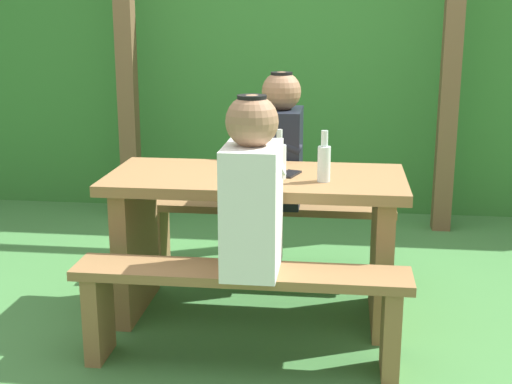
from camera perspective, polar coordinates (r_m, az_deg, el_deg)
name	(u,v)px	position (r m, az deg, el deg)	size (l,w,h in m)	color
ground_plane	(256,314)	(3.57, 0.00, -9.82)	(12.00, 12.00, 0.00)	#427C3E
hedge_backdrop	(292,55)	(5.53, 2.94, 10.99)	(6.40, 0.75, 2.26)	#357830
pergola_post_left	(127,72)	(5.02, -10.38, 9.50)	(0.12, 0.12, 2.10)	brown
pergola_post_right	(450,75)	(4.85, 15.40, 9.05)	(0.12, 0.12, 2.10)	brown
picnic_table	(256,220)	(3.39, 0.00, -2.30)	(1.40, 0.64, 0.71)	olive
bench_near	(241,297)	(2.97, -1.23, -8.43)	(1.40, 0.24, 0.43)	olive
bench_far	(267,224)	(3.94, 0.92, -2.59)	(1.40, 0.24, 0.43)	olive
person_white_shirt	(252,191)	(2.82, -0.31, 0.05)	(0.25, 0.35, 0.72)	white
person_black_coat	(281,144)	(3.82, 2.02, 3.87)	(0.25, 0.35, 0.72)	black
drinking_glass	(261,160)	(3.46, 0.40, 2.57)	(0.08, 0.08, 0.08)	silver
bottle_left	(279,160)	(3.24, 1.89, 2.60)	(0.06, 0.06, 0.23)	silver
bottle_right	(324,161)	(3.20, 5.50, 2.49)	(0.06, 0.06, 0.23)	silver
bottle_center	(268,154)	(3.38, 0.97, 3.06)	(0.07, 0.07, 0.21)	silver
cell_phone	(290,174)	(3.33, 2.72, 1.46)	(0.07, 0.14, 0.01)	black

